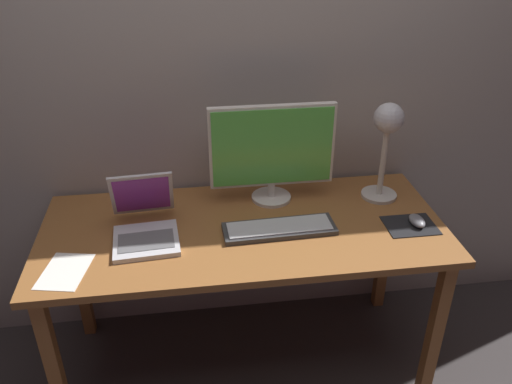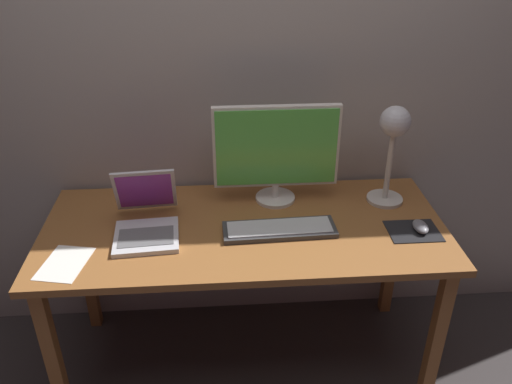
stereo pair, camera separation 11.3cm
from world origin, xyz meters
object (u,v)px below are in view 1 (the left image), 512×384
Objects in this scene: desk_lamp at (387,133)px; keyboard_main at (279,228)px; monitor at (272,150)px; mouse at (417,221)px; laptop at (144,218)px.

keyboard_main is at bearing -156.30° from desk_lamp.
monitor is 5.42× the size of mouse.
monitor is 0.59m from laptop.
desk_lamp is at bearing 8.33° from laptop.
laptop reaches higher than keyboard_main.
desk_lamp is (0.47, -0.04, 0.07)m from monitor.
laptop reaches higher than mouse.
desk_lamp is (1.00, 0.15, 0.24)m from laptop.
monitor is 0.34m from keyboard_main.
desk_lamp reaches higher than keyboard_main.
monitor is at bearing 87.77° from keyboard_main.
desk_lamp is at bearing -5.11° from monitor.
monitor is at bearing 19.61° from laptop.
keyboard_main is 1.29× the size of laptop.
keyboard_main is at bearing 176.61° from mouse.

